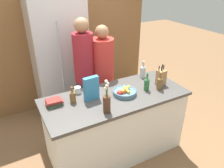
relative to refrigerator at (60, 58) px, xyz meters
name	(u,v)px	position (x,y,z in m)	size (l,w,h in m)	color
ground_plane	(115,150)	(0.30, -1.34, -1.02)	(14.00, 14.00, 0.00)	brown
kitchen_island	(115,124)	(0.30, -1.34, -0.56)	(1.83, 0.78, 0.91)	silver
back_wall_wood	(69,34)	(0.30, 0.36, 0.28)	(3.03, 0.12, 2.60)	brown
refrigerator	(60,58)	(0.00, 0.00, 0.00)	(0.84, 0.62, 2.04)	#B7B7BC
fruit_bowl	(124,92)	(0.41, -1.37, -0.07)	(0.30, 0.30, 0.10)	slate
knife_block	(161,77)	(0.99, -1.37, 0.00)	(0.11, 0.10, 0.29)	#A87A4C
flower_vase	(107,102)	(0.04, -1.60, 0.01)	(0.08, 0.08, 0.39)	#4C2D1E
cereal_box	(91,88)	(0.00, -1.28, 0.04)	(0.19, 0.07, 0.30)	teal
coffee_mug	(78,90)	(-0.09, -1.05, -0.07)	(0.11, 0.08, 0.08)	silver
book_stack	(54,102)	(-0.43, -1.18, -0.07)	(0.20, 0.15, 0.07)	#3D6047
bottle_oil	(143,71)	(0.91, -1.06, -0.01)	(0.08, 0.08, 0.25)	#B2BCC1
bottle_vinegar	(147,83)	(0.73, -1.40, -0.02)	(0.07, 0.07, 0.24)	#286633
bottle_wine	(73,96)	(-0.22, -1.23, -0.03)	(0.07, 0.07, 0.20)	brown
bottle_water	(160,83)	(0.89, -1.47, -0.02)	(0.07, 0.07, 0.24)	brown
person_at_sink	(84,70)	(0.17, -0.66, 0.00)	(0.29, 0.29, 1.76)	#383842
person_in_blue	(103,73)	(0.44, -0.69, -0.09)	(0.33, 0.33, 1.65)	#383842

